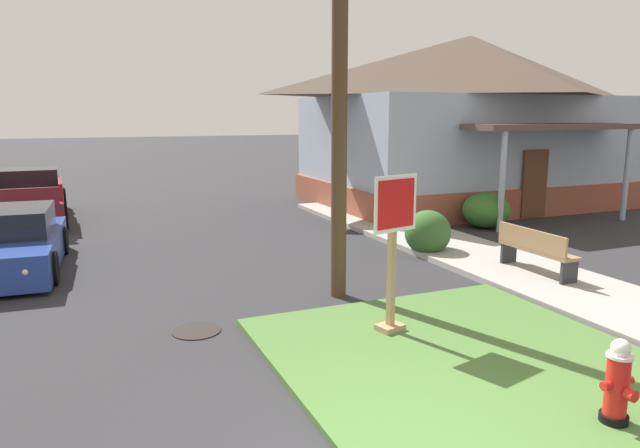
{
  "coord_description": "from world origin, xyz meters",
  "views": [
    {
      "loc": [
        -2.41,
        -3.74,
        3.07
      ],
      "look_at": [
        0.85,
        3.96,
        1.46
      ],
      "focal_mm": 32.0,
      "sensor_mm": 36.0,
      "label": 1
    }
  ],
  "objects_px": {
    "parked_sedan_blue": "(8,245)",
    "pickup_truck_maroon": "(28,200)",
    "fire_hydrant": "(618,383)",
    "manhole_cover": "(196,331)",
    "stop_sign": "(393,255)",
    "utility_pole": "(340,9)",
    "street_bench": "(535,248)"
  },
  "relations": [
    {
      "from": "utility_pole",
      "to": "pickup_truck_maroon",
      "type": "bearing_deg",
      "value": 118.8
    },
    {
      "from": "manhole_cover",
      "to": "utility_pole",
      "type": "distance_m",
      "value": 5.4
    },
    {
      "from": "stop_sign",
      "to": "parked_sedan_blue",
      "type": "height_order",
      "value": "stop_sign"
    },
    {
      "from": "stop_sign",
      "to": "fire_hydrant",
      "type": "bearing_deg",
      "value": -74.79
    },
    {
      "from": "stop_sign",
      "to": "pickup_truck_maroon",
      "type": "distance_m",
      "value": 12.93
    },
    {
      "from": "fire_hydrant",
      "to": "pickup_truck_maroon",
      "type": "bearing_deg",
      "value": 112.57
    },
    {
      "from": "parked_sedan_blue",
      "to": "pickup_truck_maroon",
      "type": "distance_m",
      "value": 5.88
    },
    {
      "from": "pickup_truck_maroon",
      "to": "fire_hydrant",
      "type": "bearing_deg",
      "value": -67.43
    },
    {
      "from": "manhole_cover",
      "to": "utility_pole",
      "type": "relative_size",
      "value": 0.08
    },
    {
      "from": "pickup_truck_maroon",
      "to": "utility_pole",
      "type": "distance_m",
      "value": 11.94
    },
    {
      "from": "street_bench",
      "to": "utility_pole",
      "type": "distance_m",
      "value": 5.65
    },
    {
      "from": "parked_sedan_blue",
      "to": "manhole_cover",
      "type": "bearing_deg",
      "value": -59.13
    },
    {
      "from": "fire_hydrant",
      "to": "manhole_cover",
      "type": "xyz_separation_m",
      "value": [
        -3.31,
        4.22,
        -0.48
      ]
    },
    {
      "from": "fire_hydrant",
      "to": "stop_sign",
      "type": "xyz_separation_m",
      "value": [
        -0.81,
        2.99,
        0.68
      ]
    },
    {
      "from": "manhole_cover",
      "to": "parked_sedan_blue",
      "type": "height_order",
      "value": "parked_sedan_blue"
    },
    {
      "from": "stop_sign",
      "to": "parked_sedan_blue",
      "type": "relative_size",
      "value": 0.54
    },
    {
      "from": "manhole_cover",
      "to": "street_bench",
      "type": "height_order",
      "value": "street_bench"
    },
    {
      "from": "pickup_truck_maroon",
      "to": "manhole_cover",
      "type": "bearing_deg",
      "value": -74.99
    },
    {
      "from": "utility_pole",
      "to": "stop_sign",
      "type": "bearing_deg",
      "value": -92.32
    },
    {
      "from": "fire_hydrant",
      "to": "utility_pole",
      "type": "bearing_deg",
      "value": 98.45
    },
    {
      "from": "pickup_truck_maroon",
      "to": "utility_pole",
      "type": "height_order",
      "value": "utility_pole"
    },
    {
      "from": "fire_hydrant",
      "to": "street_bench",
      "type": "relative_size",
      "value": 0.49
    },
    {
      "from": "stop_sign",
      "to": "manhole_cover",
      "type": "height_order",
      "value": "stop_sign"
    },
    {
      "from": "manhole_cover",
      "to": "parked_sedan_blue",
      "type": "xyz_separation_m",
      "value": [
        -2.78,
        4.66,
        0.53
      ]
    },
    {
      "from": "stop_sign",
      "to": "utility_pole",
      "type": "bearing_deg",
      "value": 87.68
    },
    {
      "from": "pickup_truck_maroon",
      "to": "street_bench",
      "type": "height_order",
      "value": "pickup_truck_maroon"
    },
    {
      "from": "manhole_cover",
      "to": "utility_pole",
      "type": "xyz_separation_m",
      "value": [
        2.58,
        0.71,
        4.69
      ]
    },
    {
      "from": "fire_hydrant",
      "to": "street_bench",
      "type": "xyz_separation_m",
      "value": [
        3.11,
        4.41,
        0.11
      ]
    },
    {
      "from": "fire_hydrant",
      "to": "parked_sedan_blue",
      "type": "bearing_deg",
      "value": 124.47
    },
    {
      "from": "stop_sign",
      "to": "utility_pole",
      "type": "relative_size",
      "value": 0.25
    },
    {
      "from": "fire_hydrant",
      "to": "utility_pole",
      "type": "relative_size",
      "value": 0.1
    },
    {
      "from": "fire_hydrant",
      "to": "stop_sign",
      "type": "relative_size",
      "value": 0.39
    }
  ]
}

